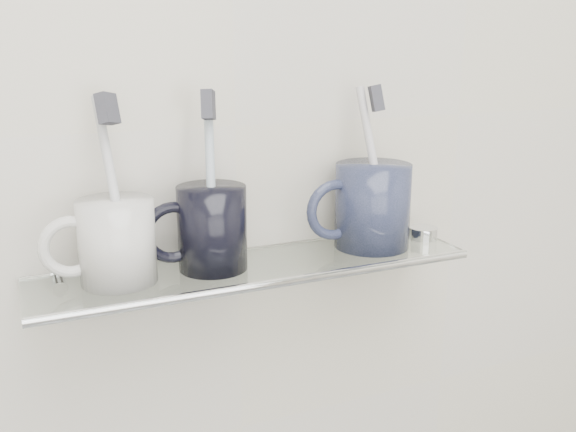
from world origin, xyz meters
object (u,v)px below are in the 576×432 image
mug_left (117,241)px  mug_right (373,206)px  shelf_glass (256,267)px  mug_center (212,228)px

mug_left → mug_right: (0.31, 0.00, 0.01)m
shelf_glass → mug_left: bearing=178.1°
shelf_glass → mug_center: bearing=174.1°
mug_center → mug_right: (0.20, 0.00, 0.00)m
mug_center → mug_right: mug_right is taller
shelf_glass → mug_right: size_ratio=4.85×
mug_center → mug_right: bearing=-15.7°
shelf_glass → mug_center: (-0.05, 0.00, 0.05)m
mug_right → mug_left: bearing=-175.0°
mug_center → mug_right: size_ratio=0.91×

